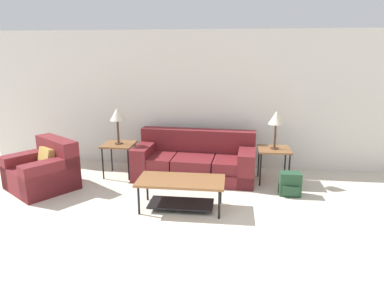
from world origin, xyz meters
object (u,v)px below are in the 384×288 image
Objects in this scene: armchair at (43,171)px; side_table_left at (119,147)px; table_lamp_left at (117,116)px; side_table_right at (274,152)px; coffee_table at (181,187)px; backpack at (290,184)px; table_lamp_right at (276,119)px; couch at (195,161)px.

armchair is 1.31m from side_table_left.
side_table_right is at bearing 0.00° from table_lamp_left.
side_table_right is (2.75, 0.00, 0.00)m from side_table_left.
backpack is (1.63, 0.70, -0.15)m from coffee_table.
coffee_table is (2.38, -0.52, 0.04)m from armchair.
table_lamp_right is 1.74× the size of backpack.
side_table_left is 0.57m from table_lamp_left.
side_table_left is (1.05, 0.74, 0.25)m from armchair.
armchair is at bearing -168.94° from side_table_right.
table_lamp_left and table_lamp_right have the same top height.
armchair is 2.04× the size of table_lamp_right.
armchair is 1.07× the size of coffee_table.
coffee_table is at bearing -138.46° from table_lamp_right.
backpack is (2.95, -0.56, -0.93)m from table_lamp_left.
side_table_left is at bearing 180.00° from table_lamp_right.
side_table_right is (3.80, 0.74, 0.25)m from armchair.
couch is 1.60m from table_lamp_left.
coffee_table is 2.05× the size of side_table_right.
side_table_right reaches higher than backpack.
table_lamp_left is at bearing 180.00° from table_lamp_right.
table_lamp_left is at bearing 136.39° from coffee_table.
table_lamp_left is at bearing 35.19° from armchair.
table_lamp_left reaches higher than backpack.
backpack is (2.95, -0.56, -0.36)m from side_table_left.
table_lamp_right is (-0.00, -0.00, 0.57)m from side_table_right.
side_table_left is 1.00× the size of side_table_right.
backpack is at bearing -69.70° from side_table_right.
table_lamp_left is 1.74× the size of backpack.
coffee_table is at bearing -156.77° from backpack.
couch reaches higher than backpack.
side_table_left is 2.75m from side_table_right.
side_table_right is (1.37, -0.08, 0.25)m from couch.
side_table_left is 0.93× the size of table_lamp_left.
side_table_right is 0.57m from table_lamp_right.
armchair is 4.01m from backpack.
side_table_right is 0.93× the size of table_lamp_right.
table_lamp_left is at bearing -176.55° from couch.
coffee_table reaches higher than backpack.
armchair is 3.96m from table_lamp_right.
table_lamp_left is at bearing -180.00° from side_table_right.
side_table_right is at bearing 11.06° from armchair.
coffee_table is 1.91m from side_table_right.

